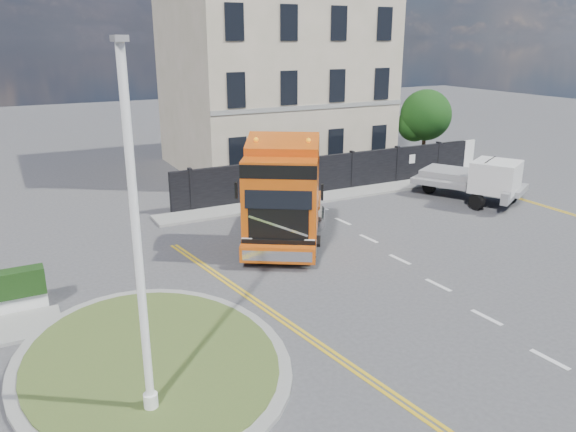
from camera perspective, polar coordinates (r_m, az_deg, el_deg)
ground at (r=19.99m, az=3.89°, el=-5.52°), size 120.00×120.00×0.00m
traffic_island at (r=15.09m, az=-13.76°, el=-13.92°), size 6.80×6.80×0.17m
hoarding_fence at (r=30.28m, az=5.76°, el=4.49°), size 18.80×0.25×2.00m
georgian_building at (r=35.82m, az=-1.50°, el=14.32°), size 12.30×10.30×12.80m
tree at (r=37.02m, az=13.56°, el=9.71°), size 3.20×3.20×4.80m
pavement_far at (r=29.49m, az=5.75°, el=2.24°), size 20.00×1.60×0.12m
truck at (r=21.59m, az=-0.48°, el=1.69°), size 6.01×7.45×4.27m
flatbed_pickup at (r=29.18m, az=19.35°, el=3.49°), size 4.50×5.96×2.25m
lamppost_island at (r=11.46m, az=-15.14°, el=-2.02°), size 0.24×0.49×7.90m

